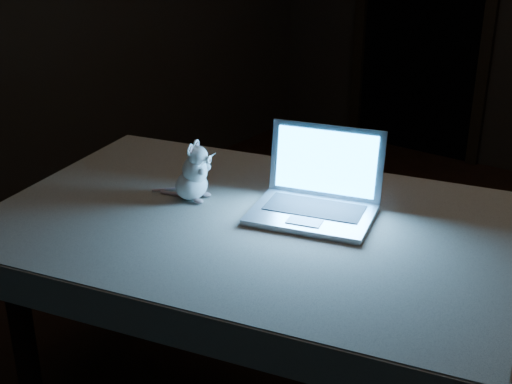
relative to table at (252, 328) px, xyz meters
The scene contains 6 objects.
floor 0.79m from the table, 67.05° to the left, with size 5.00×5.00×0.00m, color black.
doorway 3.29m from the table, 105.05° to the left, with size 1.06×0.36×2.13m, color black, non-canonical shape.
table is the anchor object (origin of this frame).
tablecloth 0.37m from the table, behind, with size 1.66×1.11×0.12m, color #B8AA95, non-canonical shape.
laptop 0.59m from the table, 37.31° to the left, with size 0.39×0.34×0.26m, color #AEAFB4, non-canonical shape.
plush_mouse 0.58m from the table, behind, with size 0.15×0.15×0.20m, color white, non-canonical shape.
Camera 1 is at (0.95, -2.19, 1.78)m, focal length 48.00 mm.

